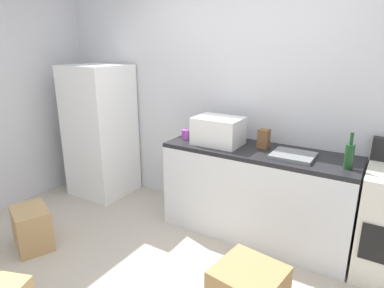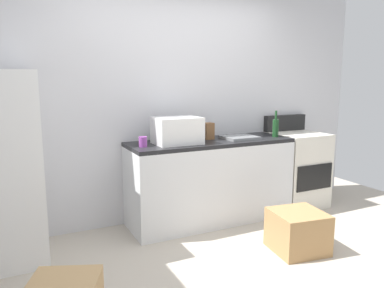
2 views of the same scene
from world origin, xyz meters
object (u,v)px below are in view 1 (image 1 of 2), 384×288
Objects in this scene: microwave at (218,131)px; wine_bottle at (349,156)px; coffee_mug at (185,134)px; knife_block at (264,139)px; cardboard_box_small at (32,228)px; refrigerator at (101,131)px.

wine_bottle is (1.19, -0.07, -0.03)m from microwave.
coffee_mug is 0.56× the size of knife_block.
microwave is at bearing 176.81° from wine_bottle.
microwave is 2.00m from cardboard_box_small.
cardboard_box_small is (-2.49, -1.21, -0.81)m from wine_bottle.
microwave is (1.64, 0.01, 0.22)m from refrigerator.
cardboard_box_small is (-0.92, -1.25, -0.75)m from coffee_mug.
cardboard_box_small is at bearing -154.14° from wine_bottle.
refrigerator reaches higher than microwave.
microwave is at bearing 44.55° from cardboard_box_small.
wine_bottle is at bearing 25.86° from cardboard_box_small.
wine_bottle reaches higher than microwave.
wine_bottle is 1.67× the size of knife_block.
refrigerator is 9.01× the size of knife_block.
refrigerator is 5.40× the size of wine_bottle.
coffee_mug is (-1.57, 0.05, -0.06)m from wine_bottle.
wine_bottle reaches higher than coffee_mug.
cardboard_box_small is at bearing -141.02° from knife_block.
wine_bottle is 0.75× the size of cardboard_box_small.
coffee_mug is (-0.37, -0.02, -0.09)m from microwave.
wine_bottle is (2.84, -0.05, 0.20)m from refrigerator.
coffee_mug is (1.27, -0.01, 0.14)m from refrigerator.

